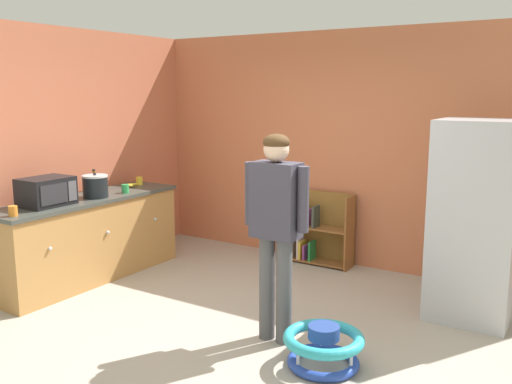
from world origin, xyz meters
name	(u,v)px	position (x,y,z in m)	size (l,w,h in m)	color
ground_plane	(242,334)	(0.00, 0.00, 0.00)	(12.00, 12.00, 0.00)	#A89D8E
back_wall	(354,150)	(0.00, 2.33, 1.35)	(5.20, 0.06, 2.70)	#C46C48
left_side_wall	(92,149)	(-2.63, 0.80, 1.35)	(0.06, 2.99, 2.70)	#C86A4A
kitchen_counter	(88,238)	(-2.20, 0.31, 0.45)	(0.65, 2.20, 0.90)	#B48045
refrigerator	(476,221)	(1.53, 1.43, 0.89)	(0.73, 0.68, 1.78)	#B7BABF
bookshelf	(315,231)	(-0.38, 2.14, 0.38)	(0.80, 0.28, 0.85)	brown
standing_person	(276,219)	(0.29, 0.07, 1.02)	(0.57, 0.22, 1.70)	#505053
baby_walker	(323,346)	(0.82, -0.13, 0.16)	(0.60, 0.60, 0.32)	#2747B2
microwave	(46,192)	(-2.19, -0.19, 1.04)	(0.37, 0.48, 0.28)	black
crock_pot	(95,186)	(-2.11, 0.37, 1.02)	(0.27, 0.27, 0.27)	black
banana_bunch	(132,185)	(-2.24, 1.04, 0.93)	(0.12, 0.16, 0.04)	yellow
amber_bottle	(94,182)	(-2.43, 0.64, 1.00)	(0.07, 0.07, 0.25)	#9E661E
green_cup	(125,189)	(-2.03, 0.73, 0.95)	(0.08, 0.08, 0.10)	green
orange_cup	(13,211)	(-2.04, -0.66, 0.95)	(0.08, 0.08, 0.10)	orange
yellow_cup	(139,181)	(-2.29, 1.21, 0.95)	(0.08, 0.08, 0.10)	yellow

